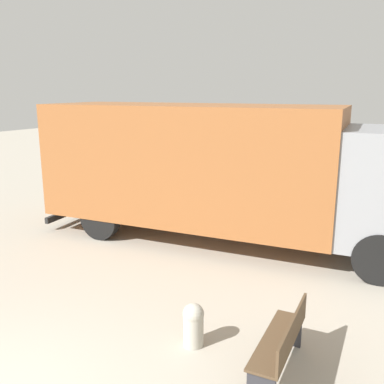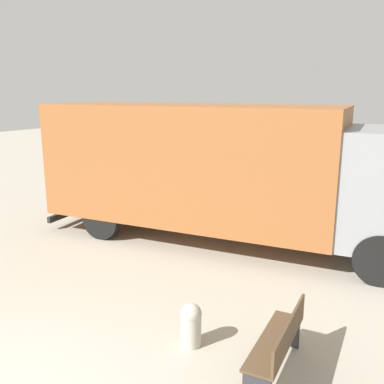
% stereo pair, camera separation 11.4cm
% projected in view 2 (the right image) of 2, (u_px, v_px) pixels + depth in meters
% --- Properties ---
extents(delivery_truck, '(9.21, 3.51, 3.31)m').
position_uv_depth(delivery_truck, '(220.00, 167.00, 10.26)').
color(delivery_truck, '#99592D').
rests_on(delivery_truck, ground).
extents(park_bench, '(0.52, 1.57, 0.84)m').
position_uv_depth(park_bench, '(280.00, 343.00, 5.50)').
color(park_bench, brown).
rests_on(park_bench, ground).
extents(bollard_near_bench, '(0.31, 0.31, 0.66)m').
position_uv_depth(bollard_near_bench, '(191.00, 323.00, 6.20)').
color(bollard_near_bench, '#B2AD9E').
rests_on(bollard_near_bench, ground).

